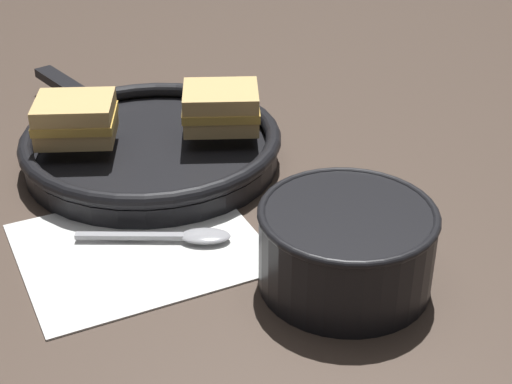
{
  "coord_description": "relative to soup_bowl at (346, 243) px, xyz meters",
  "views": [
    {
      "loc": [
        -0.12,
        -0.64,
        0.44
      ],
      "look_at": [
        0.06,
        0.01,
        0.04
      ],
      "focal_mm": 55.0,
      "sensor_mm": 36.0,
      "label": 1
    }
  ],
  "objects": [
    {
      "name": "spoon",
      "position": [
        -0.13,
        0.1,
        -0.04
      ],
      "size": [
        0.16,
        0.06,
        0.01
      ],
      "rotation": [
        0.0,
        0.0,
        -0.28
      ],
      "color": "#9E9EA3",
      "rests_on": "napkin"
    },
    {
      "name": "sandwich_near_right",
      "position": [
        -0.22,
        0.29,
        0.02
      ],
      "size": [
        0.1,
        0.09,
        0.05
      ],
      "rotation": [
        0.0,
        0.0,
        10.78
      ],
      "color": "#DBB26B",
      "rests_on": "skillet"
    },
    {
      "name": "skillet",
      "position": [
        -0.14,
        0.28,
        -0.02
      ],
      "size": [
        0.3,
        0.41,
        0.04
      ],
      "color": "black",
      "rests_on": "ground_plane"
    },
    {
      "name": "soup_bowl",
      "position": [
        0.0,
        0.0,
        0.0
      ],
      "size": [
        0.16,
        0.16,
        0.08
      ],
      "color": "black",
      "rests_on": "ground_plane"
    },
    {
      "name": "napkin",
      "position": [
        -0.17,
        0.11,
        -0.04
      ],
      "size": [
        0.26,
        0.23,
        0.0
      ],
      "color": "white",
      "rests_on": "ground_plane"
    },
    {
      "name": "ground_plane",
      "position": [
        -0.11,
        0.1,
        -0.04
      ],
      "size": [
        4.0,
        4.0,
        0.0
      ],
      "primitive_type": "plane",
      "color": "#47382D"
    },
    {
      "name": "sandwich_near_left",
      "position": [
        -0.05,
        0.27,
        0.02
      ],
      "size": [
        0.1,
        0.09,
        0.05
      ],
      "rotation": [
        0.0,
        0.0,
        7.63
      ],
      "color": "#DBB26B",
      "rests_on": "skillet"
    }
  ]
}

